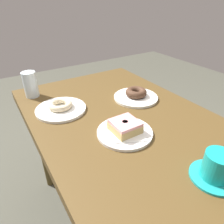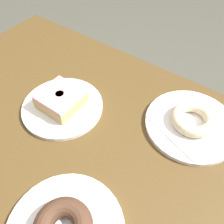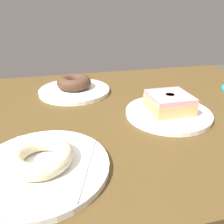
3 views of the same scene
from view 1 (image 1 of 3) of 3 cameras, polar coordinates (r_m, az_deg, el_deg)
The scene contains 13 objects.
ground_plane at distance 1.47m, azimuth 2.09°, elevation -26.94°, with size 6.00×6.00×0.00m, color #49493E.
table at distance 0.97m, azimuth 2.85°, elevation -4.87°, with size 1.13×0.76×0.75m.
plate_chocolate_ring at distance 1.09m, azimuth 6.66°, elevation 4.11°, with size 0.23×0.23×0.01m, color white.
napkin_chocolate_ring at distance 1.08m, azimuth 6.68°, elevation 4.47°, with size 0.15×0.15×0.00m, color white.
donut_chocolate_ring at distance 1.07m, azimuth 6.75°, elevation 5.46°, with size 0.11×0.11×0.04m, color #482E1F.
plate_sugar_ring at distance 1.00m, azimuth -14.08°, elevation 0.79°, with size 0.24×0.24×0.01m, color white.
napkin_sugar_ring at distance 0.99m, azimuth -14.13°, elevation 1.17°, with size 0.16×0.16×0.00m, color white.
donut_sugar_ring at distance 0.99m, azimuth -14.25°, elevation 1.98°, with size 0.11×0.11×0.03m, color beige.
plate_glazed_square at distance 0.81m, azimuth 3.57°, elevation -5.73°, with size 0.22×0.22×0.01m, color white.
napkin_glazed_square at distance 0.81m, azimuth 3.59°, elevation -5.30°, with size 0.15×0.15×0.00m, color white.
donut_glazed_square at distance 0.80m, azimuth 3.64°, elevation -3.95°, with size 0.10×0.10×0.04m.
water_glass at distance 1.16m, azimuth -21.84°, elevation 7.16°, with size 0.07×0.07×0.13m, color silver.
coffee_cup at distance 0.69m, azimuth 27.21°, elevation -13.69°, with size 0.14×0.14×0.09m.
Camera 1 is at (-0.64, 0.46, 1.24)m, focal length 32.70 mm.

